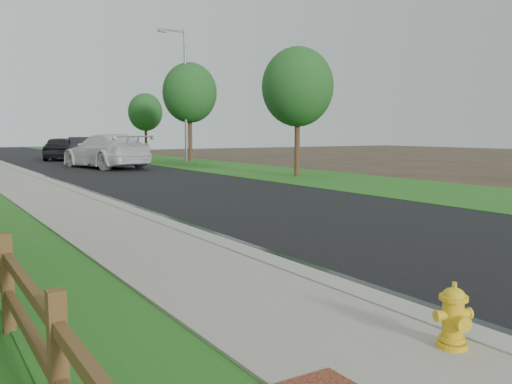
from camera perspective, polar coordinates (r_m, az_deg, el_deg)
ground at (r=5.84m, az=20.02°, el=-15.61°), size 120.00×120.00×0.00m
road at (r=39.37m, az=-18.97°, el=2.89°), size 8.00×90.00×0.02m
curb at (r=38.63m, az=-25.05°, el=2.65°), size 0.40×90.00×0.12m
wet_gutter at (r=38.67m, az=-24.54°, el=2.62°), size 0.50×90.00×0.00m
verge_far at (r=41.48m, az=-9.65°, el=3.32°), size 6.00×90.00×0.04m
fire_hydrant at (r=5.59m, az=20.05°, el=-12.32°), size 0.42×0.34×0.64m
white_suv at (r=33.28m, az=-15.52°, el=4.18°), size 4.07×7.31×2.00m
dark_car_mid at (r=43.70m, az=-19.82°, el=4.35°), size 3.86×5.65×1.79m
dark_car_far at (r=43.92m, az=-17.94°, el=4.39°), size 3.06×5.55×1.73m
streetlight at (r=39.00m, az=-7.67°, el=10.85°), size 2.14×0.41×9.27m
tree_near_right at (r=26.20m, az=4.40°, el=10.95°), size 3.42×3.42×6.15m
tree_mid_right at (r=39.79m, az=-7.00°, el=10.31°), size 3.91×3.91×7.10m
tree_far_right at (r=48.82m, az=-11.57°, el=8.22°), size 2.99×2.99×5.51m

